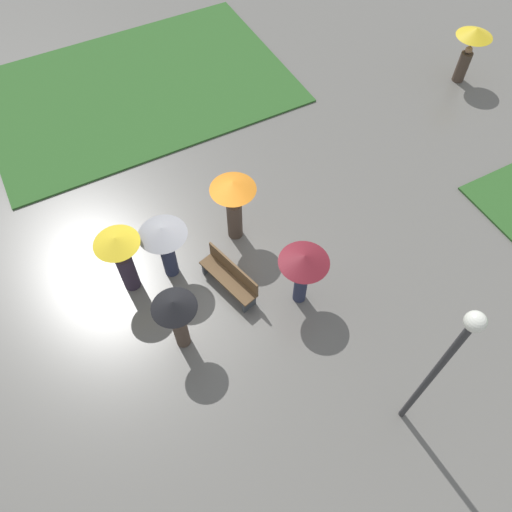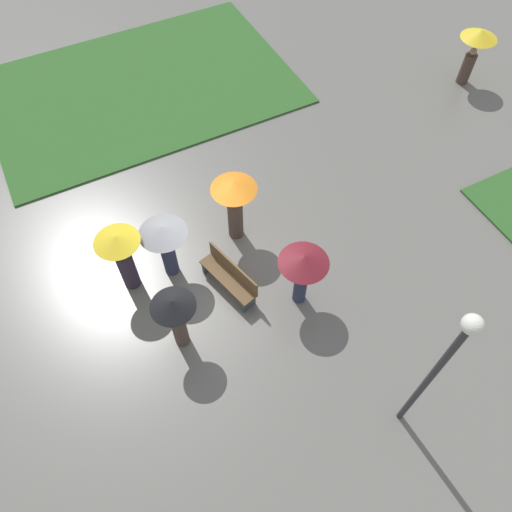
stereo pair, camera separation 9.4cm
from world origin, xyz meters
The scene contains 10 objects.
ground_plane centered at (0.00, 0.00, 0.00)m, with size 90.00×90.00×0.00m, color #66635E.
lawn_patch_near centered at (-7.70, 0.81, 0.03)m, with size 6.62×9.65×0.06m.
park_bench centered at (0.51, 0.15, 0.46)m, with size 1.70×0.84×0.90m.
lamp_post centered at (4.95, 1.92, 2.83)m, with size 0.32×0.32×4.41m.
crowd_person_yellow centered at (-0.67, -1.94, 1.24)m, with size 1.03×1.03×1.91m.
crowd_person_grey centered at (-0.58, -0.94, 1.31)m, with size 1.12×1.12×1.77m.
crowd_person_orange centered at (-0.87, 0.97, 1.39)m, with size 1.11×1.11×1.98m.
crowd_person_black centered at (1.30, -1.44, 1.30)m, with size 0.95×0.95×1.84m.
crowd_person_maroon centered at (1.55, 1.45, 1.37)m, with size 1.13×1.13×1.78m.
lone_walker_mid_plaza centered at (-3.13, 10.40, 1.34)m, with size 1.12×1.12×1.84m.
Camera 2 is at (6.32, -2.14, 10.45)m, focal length 35.00 mm.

